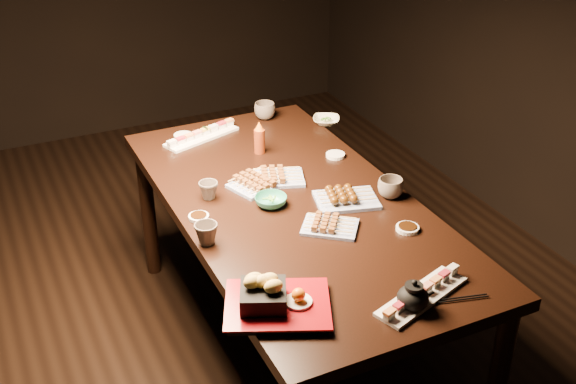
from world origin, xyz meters
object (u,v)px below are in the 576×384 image
object	(u,v)px
dining_table	(293,279)
teapot	(413,294)
yakitori_plate_right	(330,223)
edamame_bowl_cream	(326,120)
sushi_platter_near	(422,292)
condiment_bottle	(259,137)
teacup_near_left	(206,234)
teacup_mid_right	(390,188)
tempura_tray	(277,295)
sushi_platter_far	(201,134)
edamame_bowl_green	(271,201)
teacup_far_left	(209,190)
yakitori_plate_center	(278,174)
teacup_far_right	(265,111)
yakitori_plate_left	(258,179)

from	to	relation	value
dining_table	teapot	size ratio (longest dim) A/B	15.05
yakitori_plate_right	edamame_bowl_cream	world-z (taller)	yakitori_plate_right
sushi_platter_near	condiment_bottle	xyz separation A→B (m)	(-0.05, 1.20, 0.05)
edamame_bowl_cream	teacup_near_left	bearing A→B (deg)	-139.72
dining_table	teacup_mid_right	size ratio (longest dim) A/B	17.56
edamame_bowl_cream	tempura_tray	distance (m)	1.46
teacup_near_left	teacup_mid_right	distance (m)	0.78
yakitori_plate_right	edamame_bowl_cream	bearing A→B (deg)	100.30
sushi_platter_far	edamame_bowl_green	world-z (taller)	sushi_platter_far
edamame_bowl_cream	teacup_far_left	world-z (taller)	teacup_far_left
yakitori_plate_center	yakitori_plate_right	xyz separation A→B (m)	(0.02, -0.43, -0.00)
dining_table	teacup_far_right	xyz separation A→B (m)	(0.23, 0.81, 0.42)
tempura_tray	condiment_bottle	distance (m)	1.12
teacup_near_left	dining_table	bearing A→B (deg)	17.86
sushi_platter_near	dining_table	bearing A→B (deg)	79.27
tempura_tray	teapot	xyz separation A→B (m)	(0.39, -0.17, -0.01)
edamame_bowl_green	condiment_bottle	size ratio (longest dim) A/B	0.84
teapot	sushi_platter_near	bearing A→B (deg)	40.86
edamame_bowl_cream	edamame_bowl_green	bearing A→B (deg)	-133.20
yakitori_plate_left	sushi_platter_far	bearing A→B (deg)	76.74
yakitori_plate_right	yakitori_plate_left	world-z (taller)	yakitori_plate_left
teacup_near_left	teapot	size ratio (longest dim) A/B	0.72
tempura_tray	edamame_bowl_cream	bearing A→B (deg)	79.82
sushi_platter_near	teacup_far_left	size ratio (longest dim) A/B	4.71
tempura_tray	condiment_bottle	bearing A→B (deg)	93.28
tempura_tray	teapot	bearing A→B (deg)	0.19
sushi_platter_near	condiment_bottle	distance (m)	1.20
yakitori_plate_right	teapot	size ratio (longest dim) A/B	1.68
teapot	condiment_bottle	xyz separation A→B (m)	(0.01, 1.22, 0.02)
teacup_far_left	teapot	bearing A→B (deg)	-69.91
teacup_far_left	condiment_bottle	size ratio (longest dim) A/B	0.52
yakitori_plate_right	teacup_near_left	size ratio (longest dim) A/B	2.35
dining_table	edamame_bowl_cream	xyz separation A→B (m)	(0.48, 0.62, 0.39)
sushi_platter_far	teapot	bearing A→B (deg)	77.80
dining_table	teacup_far_left	distance (m)	0.53
sushi_platter_far	tempura_tray	distance (m)	1.33
yakitori_plate_center	sushi_platter_near	bearing A→B (deg)	-65.25
teacup_near_left	teapot	xyz separation A→B (m)	(0.46, -0.63, 0.01)
yakitori_plate_right	teacup_far_left	world-z (taller)	teacup_far_left
edamame_bowl_cream	condiment_bottle	bearing A→B (deg)	-159.74
yakitori_plate_center	teacup_near_left	size ratio (longest dim) A/B	2.53
yakitori_plate_center	yakitori_plate_left	xyz separation A→B (m)	(-0.09, -0.01, 0.00)
yakitori_plate_left	condiment_bottle	xyz separation A→B (m)	(0.13, 0.28, 0.05)
sushi_platter_far	edamame_bowl_green	distance (m)	0.71
tempura_tray	teacup_far_right	bearing A→B (deg)	91.59
teacup_mid_right	teacup_far_right	bearing A→B (deg)	98.23
teacup_far_right	condiment_bottle	distance (m)	0.38
edamame_bowl_green	teapot	distance (m)	0.79
sushi_platter_near	teapot	distance (m)	0.07
edamame_bowl_cream	teacup_far_left	distance (m)	0.89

